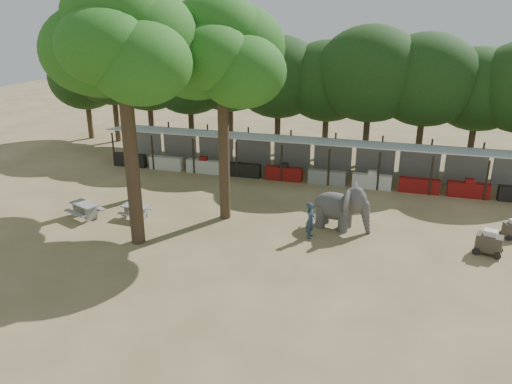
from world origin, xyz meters
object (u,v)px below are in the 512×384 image
(picnic_table_far, at_px, (136,210))
(yard_tree_center, at_px, (120,42))
(handler, at_px, (310,220))
(picnic_table_near, at_px, (85,208))
(cart_front, at_px, (489,242))
(yard_tree_left, at_px, (121,55))
(yard_tree_back, at_px, (220,52))
(elephant, at_px, (341,207))

(picnic_table_far, bearing_deg, yard_tree_center, -56.04)
(handler, distance_m, picnic_table_near, 12.01)
(yard_tree_center, relative_size, cart_front, 8.76)
(picnic_table_near, distance_m, picnic_table_far, 2.71)
(picnic_table_near, bearing_deg, picnic_table_far, 37.35)
(yard_tree_left, height_order, cart_front, yard_tree_left)
(yard_tree_left, distance_m, handler, 13.37)
(yard_tree_back, distance_m, handler, 9.20)
(yard_tree_center, distance_m, handler, 11.78)
(picnic_table_far, height_order, cart_front, cart_front)
(picnic_table_near, relative_size, picnic_table_far, 1.38)
(yard_tree_center, relative_size, picnic_table_far, 7.99)
(handler, relative_size, picnic_table_near, 0.87)
(yard_tree_left, distance_m, yard_tree_back, 6.09)
(cart_front, bearing_deg, yard_tree_back, -168.74)
(cart_front, bearing_deg, yard_tree_left, -170.50)
(picnic_table_near, xyz_separation_m, cart_front, (20.07, 1.45, 0.04))
(yard_tree_center, bearing_deg, picnic_table_far, 120.81)
(yard_tree_center, height_order, handler, yard_tree_center)
(yard_tree_center, height_order, elephant, yard_tree_center)
(elephant, relative_size, picnic_table_near, 1.51)
(picnic_table_near, relative_size, cart_front, 1.51)
(yard_tree_back, relative_size, picnic_table_far, 7.54)
(yard_tree_center, height_order, cart_front, yard_tree_center)
(yard_tree_left, relative_size, picnic_table_far, 7.31)
(elephant, height_order, picnic_table_near, elephant)
(elephant, distance_m, cart_front, 6.92)
(elephant, relative_size, cart_front, 2.29)
(picnic_table_near, bearing_deg, yard_tree_back, 40.46)
(yard_tree_left, bearing_deg, yard_tree_back, -9.46)
(handler, bearing_deg, yard_tree_center, 111.62)
(elephant, bearing_deg, picnic_table_far, -159.43)
(yard_tree_back, bearing_deg, picnic_table_far, -159.76)
(handler, bearing_deg, picnic_table_near, 97.98)
(elephant, height_order, picnic_table_far, elephant)
(picnic_table_near, height_order, picnic_table_far, picnic_table_near)
(handler, bearing_deg, cart_front, -83.04)
(picnic_table_far, bearing_deg, handler, 4.58)
(yard_tree_back, distance_m, cart_front, 15.31)
(yard_tree_center, xyz_separation_m, picnic_table_near, (-4.03, 1.66, -8.67))
(yard_tree_left, xyz_separation_m, picnic_table_near, (-1.03, -3.34, -7.66))
(yard_tree_left, distance_m, picnic_table_near, 8.42)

